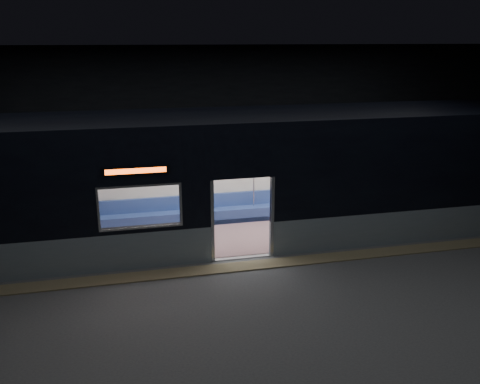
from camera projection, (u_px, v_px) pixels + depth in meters
name	position (u px, v px, depth m)	size (l,w,h in m)	color
station_floor	(253.00, 277.00, 11.55)	(24.00, 14.00, 0.01)	#47494C
station_envelope	(254.00, 116.00, 10.49)	(24.00, 14.00, 5.00)	black
tactile_strip	(247.00, 266.00, 12.06)	(22.80, 0.50, 0.03)	#8C7F59
metro_car	(229.00, 171.00, 13.39)	(18.00, 3.04, 3.35)	gray
passenger	(375.00, 188.00, 15.67)	(0.41, 0.67, 1.33)	black
handbag	(377.00, 193.00, 15.50)	(0.27, 0.24, 0.14)	black
transit_map	(332.00, 166.00, 15.47)	(1.01, 0.03, 0.66)	white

